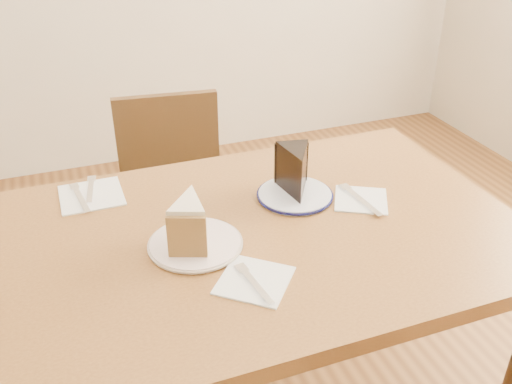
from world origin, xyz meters
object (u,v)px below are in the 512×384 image
at_px(plate_navy, 295,195).
at_px(carrot_cake, 190,221).
at_px(chair_far, 177,210).
at_px(plate_cream, 195,244).
at_px(chocolate_cake, 296,174).
at_px(table, 265,262).

xyz_separation_m(plate_navy, carrot_cake, (-0.30, -0.11, 0.05)).
distance_m(chair_far, plate_cream, 0.70).
bearing_deg(chocolate_cake, carrot_cake, 31.66).
distance_m(plate_navy, carrot_cake, 0.33).
relative_size(plate_cream, carrot_cake, 1.79).
height_order(chair_far, plate_navy, chair_far).
height_order(plate_navy, chocolate_cake, chocolate_cake).
xyz_separation_m(table, chair_far, (-0.09, 0.61, -0.19)).
bearing_deg(carrot_cake, chocolate_cake, 41.44).
bearing_deg(plate_navy, chocolate_cake, 30.76).
distance_m(plate_navy, chocolate_cake, 0.06).
height_order(carrot_cake, chocolate_cake, chocolate_cake).
xyz_separation_m(chair_far, chocolate_cake, (0.21, -0.50, 0.35)).
distance_m(table, chair_far, 0.65).
height_order(chair_far, plate_cream, chair_far).
bearing_deg(chair_far, chocolate_cake, 119.23).
distance_m(table, chocolate_cake, 0.23).
bearing_deg(carrot_cake, plate_cream, -44.05).
xyz_separation_m(plate_cream, plate_navy, (0.30, 0.12, 0.00)).
distance_m(plate_cream, carrot_cake, 0.06).
xyz_separation_m(table, chocolate_cake, (0.12, 0.11, 0.16)).
bearing_deg(chocolate_cake, table, 52.54).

